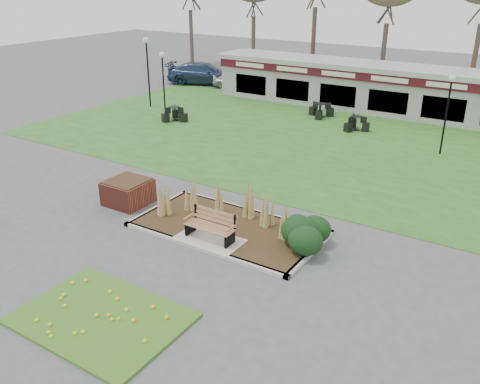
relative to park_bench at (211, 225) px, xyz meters
The scene contains 16 objects.
ground 0.64m from the park_bench, 90.00° to the right, with size 100.00×100.00×0.00m, color #515154.
lawn 11.77m from the park_bench, 90.00° to the left, with size 34.00×16.00×0.02m, color #2C6620.
flower_bed 4.88m from the park_bench, 90.00° to the right, with size 4.20×3.00×0.16m.
planting_bed 1.70m from the park_bench, 40.83° to the left, with size 6.75×3.40×1.27m.
park_bench is the anchor object (origin of this frame).
brick_planter 4.47m from the park_bench, behind, with size 1.50×1.50×0.95m.
food_pavilion 19.73m from the park_bench, 90.00° to the left, with size 24.60×3.40×2.90m.
lamp_post_mid_left 16.21m from the park_bench, 135.43° to the left, with size 0.32×0.32×3.88m.
lamp_post_far_right 13.92m from the park_bench, 71.72° to the left, with size 0.32×0.32×3.82m.
lamp_post_far_left 19.15m from the park_bench, 137.57° to the left, with size 0.37×0.37×4.41m.
bistro_set_a 15.09m from the park_bench, 133.63° to the left, with size 1.42×1.55×0.83m.
bistro_set_b 14.77m from the park_bench, 92.45° to the left, with size 1.37×1.47×0.79m.
bistro_set_c 16.71m from the park_bench, 101.92° to the left, with size 1.51×1.50×0.83m.
car_silver 24.10m from the park_bench, 120.57° to the left, with size 1.52×3.78×1.29m, color #B1B1B6.
car_black 27.92m from the park_bench, 106.65° to the left, with size 1.64×4.70×1.55m, color black.
car_blue 25.90m from the park_bench, 126.74° to the left, with size 2.31×5.67×1.65m, color navy.
Camera 1 is at (8.62, -11.61, 8.06)m, focal length 38.00 mm.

